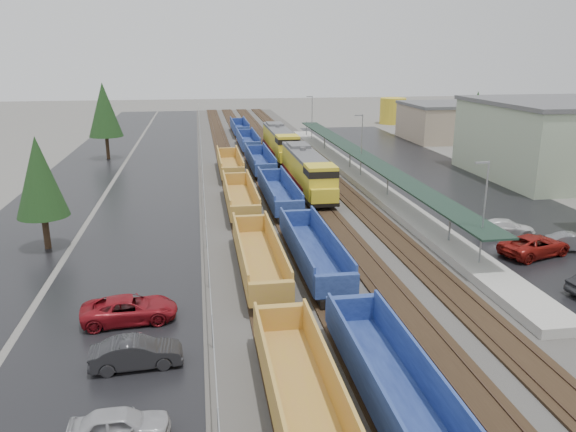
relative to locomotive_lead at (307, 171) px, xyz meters
name	(u,v)px	position (x,y,z in m)	size (l,w,h in m)	color
ballast_strip	(272,167)	(-2.00, 14.54, -2.34)	(20.00, 160.00, 0.08)	#302D2B
trackbed	(272,166)	(-2.00, 14.54, -2.22)	(14.60, 160.00, 0.22)	black
west_parking_lot	(160,171)	(-17.00, 14.54, -2.37)	(10.00, 160.00, 0.02)	black
west_road	(81,173)	(-27.00, 14.54, -2.37)	(9.00, 160.00, 0.02)	black
east_commuter_lot	(434,178)	(17.00, 4.54, -2.37)	(16.00, 100.00, 0.02)	black
station_platform	(360,175)	(7.50, 4.55, -1.65)	(3.00, 80.00, 8.00)	#9E9B93
chainlink_fence	(202,160)	(-11.50, 12.98, -0.77)	(0.08, 160.04, 2.02)	gray
distant_hills	(333,91)	(42.79, 165.23, -2.38)	(301.00, 140.00, 25.20)	#515E49
tree_west_near	(39,177)	(-24.00, -15.46, 3.44)	(3.96, 3.96, 9.00)	#332316
tree_west_far	(104,110)	(-25.00, 24.54, 4.74)	(4.84, 4.84, 11.00)	#332316
tree_east	(476,117)	(26.00, 12.54, 4.09)	(4.40, 4.40, 10.00)	#332316
locomotive_lead	(307,171)	(0.00, 0.00, 0.00)	(2.99, 19.71, 4.46)	black
locomotive_trail	(280,142)	(0.00, 21.00, 0.00)	(2.99, 19.71, 4.46)	black
well_string_yellow	(259,258)	(-8.00, -23.47, -1.18)	(2.74, 83.03, 2.43)	#B38E31
well_string_blue	(278,194)	(-4.00, -5.26, -1.18)	(2.75, 120.13, 2.43)	navy
storage_tank	(393,111)	(30.42, 58.81, 0.41)	(5.58, 5.58, 5.58)	gold
parked_car_west_a	(120,425)	(-15.38, -40.14, -1.70)	(4.00, 1.61, 1.36)	#A3A3A8
parked_car_west_b	(136,353)	(-15.28, -34.59, -1.64)	(4.50, 1.57, 1.48)	black
parked_car_west_c	(130,309)	(-16.15, -29.48, -1.63)	(5.43, 2.50, 1.51)	maroon
parked_car_east_b	(535,246)	(13.31, -23.03, -1.57)	(5.84, 2.69, 1.62)	maroon
parked_car_east_c	(507,228)	(13.82, -18.07, -1.70)	(4.69, 1.91, 1.36)	silver
parked_car_east_e	(575,242)	(17.05, -22.54, -1.69)	(4.20, 1.47, 1.38)	#56585B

